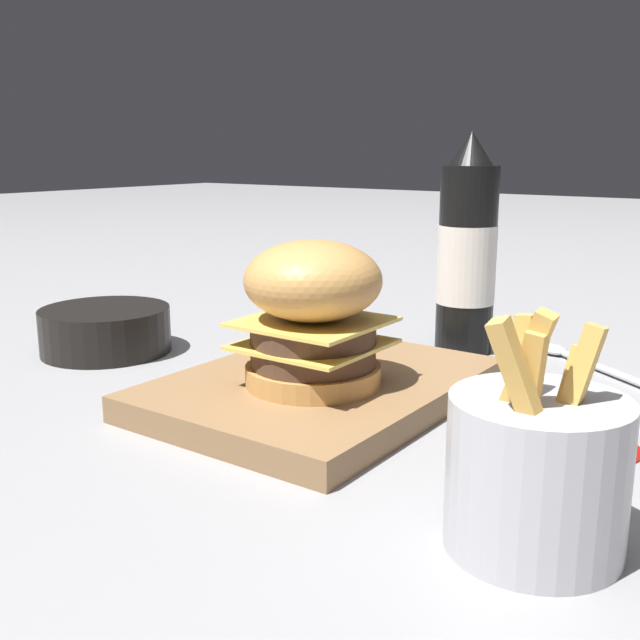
% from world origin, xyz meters
% --- Properties ---
extents(ground_plane, '(6.00, 6.00, 0.00)m').
position_xyz_m(ground_plane, '(0.00, 0.00, 0.00)').
color(ground_plane, gray).
extents(serving_board, '(0.29, 0.22, 0.02)m').
position_xyz_m(serving_board, '(-0.05, -0.01, 0.01)').
color(serving_board, olive).
rests_on(serving_board, ground_plane).
extents(burger, '(0.11, 0.11, 0.12)m').
position_xyz_m(burger, '(-0.03, -0.00, 0.08)').
color(burger, tan).
rests_on(burger, serving_board).
extents(ketchup_bottle, '(0.06, 0.06, 0.23)m').
position_xyz_m(ketchup_bottle, '(-0.28, 0.02, 0.11)').
color(ketchup_bottle, black).
rests_on(ketchup_bottle, ground_plane).
extents(fries_basket, '(0.10, 0.10, 0.14)m').
position_xyz_m(fries_basket, '(0.08, 0.23, 0.05)').
color(fries_basket, '#B7B7BC').
rests_on(fries_basket, ground_plane).
extents(side_bowl, '(0.14, 0.14, 0.05)m').
position_xyz_m(side_bowl, '(-0.05, -0.29, 0.03)').
color(side_bowl, black).
rests_on(side_bowl, ground_plane).
extents(spoon, '(0.12, 0.16, 0.01)m').
position_xyz_m(spoon, '(-0.30, 0.14, 0.01)').
color(spoon, silver).
rests_on(spoon, ground_plane).
extents(ketchup_puddle, '(0.06, 0.06, 0.00)m').
position_xyz_m(ketchup_puddle, '(-0.08, 0.22, 0.00)').
color(ketchup_puddle, '#9E140F').
rests_on(ketchup_puddle, ground_plane).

